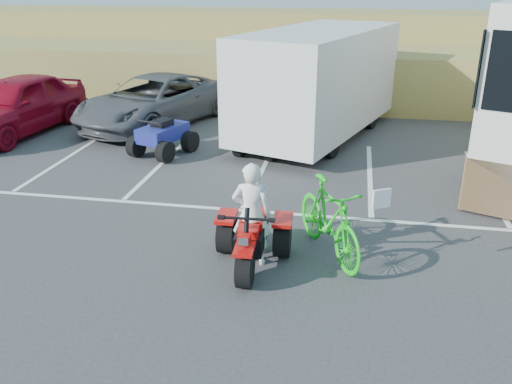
% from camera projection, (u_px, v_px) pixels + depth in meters
% --- Properties ---
extents(ground, '(100.00, 100.00, 0.00)m').
position_uv_depth(ground, '(214.00, 266.00, 9.29)').
color(ground, '#343436').
rests_on(ground, ground).
extents(parking_stripes, '(28.00, 5.16, 0.01)m').
position_uv_depth(parking_stripes, '(292.00, 185.00, 12.86)').
color(parking_stripes, white).
rests_on(parking_stripes, ground).
extents(grass_embankment, '(40.00, 8.50, 3.10)m').
position_uv_depth(grass_embankment, '(304.00, 56.00, 22.87)').
color(grass_embankment, olive).
rests_on(grass_embankment, ground).
extents(red_trike_atv, '(1.41, 1.83, 1.15)m').
position_uv_depth(red_trike_atv, '(251.00, 266.00, 9.29)').
color(red_trike_atv, '#BE0D0A').
rests_on(red_trike_atv, ground).
extents(rider, '(0.69, 0.47, 1.83)m').
position_uv_depth(rider, '(252.00, 214.00, 9.09)').
color(rider, white).
rests_on(rider, ground).
extents(green_dirt_bike, '(1.69, 2.33, 1.39)m').
position_uv_depth(green_dirt_bike, '(329.00, 219.00, 9.42)').
color(green_dirt_bike, '#14BF19').
rests_on(green_dirt_bike, ground).
extents(grey_pickup, '(4.40, 6.29, 1.59)m').
position_uv_depth(grey_pickup, '(153.00, 101.00, 17.65)').
color(grey_pickup, '#494B51').
rests_on(grey_pickup, ground).
extents(red_car, '(2.67, 5.46, 1.79)m').
position_uv_depth(red_car, '(15.00, 105.00, 16.71)').
color(red_car, maroon).
rests_on(red_car, ground).
extents(cargo_trailer, '(4.77, 7.32, 3.17)m').
position_uv_depth(cargo_trailer, '(319.00, 80.00, 16.05)').
color(cargo_trailer, silver).
rests_on(cargo_trailer, ground).
extents(quad_atv_blue, '(1.72, 1.98, 1.09)m').
position_uv_depth(quad_atv_blue, '(164.00, 154.00, 15.05)').
color(quad_atv_blue, navy).
rests_on(quad_atv_blue, ground).
extents(quad_atv_green, '(1.51, 1.79, 1.01)m').
position_uv_depth(quad_atv_green, '(263.00, 153.00, 15.10)').
color(quad_atv_green, '#12501C').
rests_on(quad_atv_green, ground).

